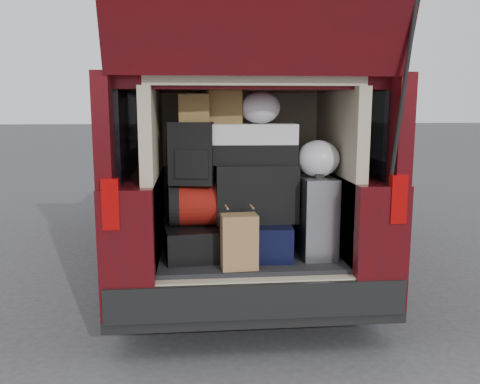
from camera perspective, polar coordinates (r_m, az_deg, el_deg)
The scene contains 15 objects.
ground at distance 3.66m, azimuth 1.25°, elevation -15.96°, with size 80.00×80.00×0.00m, color #353538.
minivan at distance 5.19m, azimuth -1.04°, elevation 2.28°, with size 1.90×5.35×2.77m.
load_floor at distance 3.80m, azimuth 0.79°, elevation -10.43°, with size 1.24×1.05×0.55m, color black.
black_hardshell at distance 3.57m, azimuth -5.30°, elevation -5.37°, with size 0.39×0.54×0.21m, color black.
navy_hardshell at distance 3.58m, azimuth 2.05°, elevation -5.10°, with size 0.44×0.54×0.24m, color black.
silver_roller at distance 3.54m, azimuth 8.44°, elevation -2.75°, with size 0.23×0.37×0.55m, color silver.
kraft_bag at distance 3.25m, azimuth -0.09°, elevation -5.59°, with size 0.23×0.15×0.35m, color olive.
red_duffel at distance 3.51m, azimuth -4.25°, elevation -1.36°, with size 0.45×0.29×0.29m, color maroon.
black_soft_case at distance 3.54m, azimuth 1.70°, elevation 0.00°, with size 0.56×0.33×0.40m, color black.
backpack at distance 3.42m, azimuth -5.44°, elevation 4.35°, with size 0.29×0.18×0.42m, color black.
twotone_duffel at distance 3.52m, azimuth 1.31°, elevation 5.48°, with size 0.60×0.31×0.27m, color white.
grocery_sack_lower at distance 3.43m, azimuth -5.12°, elevation 9.39°, with size 0.20×0.16×0.18m, color olive.
grocery_sack_upper at distance 3.51m, azimuth -1.72°, elevation 9.59°, with size 0.23×0.19×0.23m, color olive.
plastic_bag_center at distance 3.49m, azimuth 2.27°, elevation 9.47°, with size 0.27×0.26×0.22m, color silver.
plastic_bag_right at distance 3.49m, azimuth 8.77°, elevation 3.72°, with size 0.29×0.27×0.25m, color silver.
Camera 1 is at (-0.38, -3.27, 1.59)m, focal length 38.00 mm.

